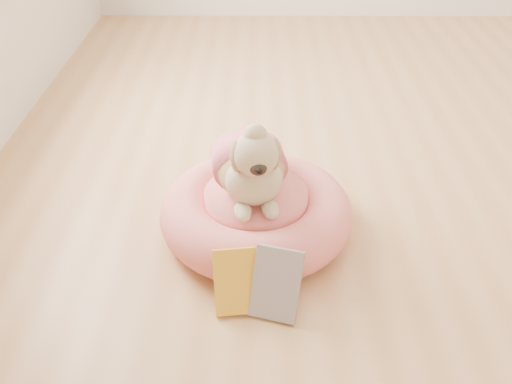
{
  "coord_description": "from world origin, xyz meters",
  "views": [
    {
      "loc": [
        -0.79,
        -2.11,
        1.34
      ],
      "look_at": [
        -0.8,
        -0.46,
        0.21
      ],
      "focal_mm": 40.0,
      "sensor_mm": 36.0,
      "label": 1
    }
  ],
  "objects_px": {
    "book_yellow": "(236,281)",
    "pet_bed": "(256,213)",
    "dog": "(250,150)",
    "book_white": "(276,284)"
  },
  "relations": [
    {
      "from": "pet_bed",
      "to": "dog",
      "type": "relative_size",
      "value": 1.52
    },
    {
      "from": "pet_bed",
      "to": "book_yellow",
      "type": "height_order",
      "value": "book_yellow"
    },
    {
      "from": "dog",
      "to": "book_white",
      "type": "distance_m",
      "value": 0.48
    },
    {
      "from": "dog",
      "to": "book_white",
      "type": "height_order",
      "value": "dog"
    },
    {
      "from": "pet_bed",
      "to": "dog",
      "type": "xyz_separation_m",
      "value": [
        -0.02,
        0.0,
        0.27
      ]
    },
    {
      "from": "pet_bed",
      "to": "book_white",
      "type": "distance_m",
      "value": 0.4
    },
    {
      "from": "dog",
      "to": "book_white",
      "type": "relative_size",
      "value": 2.03
    },
    {
      "from": "book_yellow",
      "to": "pet_bed",
      "type": "bearing_deg",
      "value": 73.56
    },
    {
      "from": "book_yellow",
      "to": "book_white",
      "type": "xyz_separation_m",
      "value": [
        0.13,
        -0.02,
        0.01
      ]
    },
    {
      "from": "pet_bed",
      "to": "dog",
      "type": "height_order",
      "value": "dog"
    }
  ]
}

